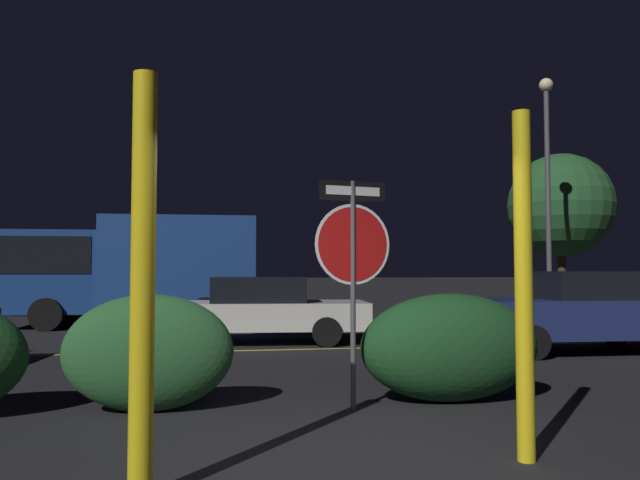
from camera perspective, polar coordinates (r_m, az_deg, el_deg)
The scene contains 12 objects.
ground_plane at distance 5.15m, azimuth 2.34°, elevation -20.16°, with size 260.00×260.00×0.00m, color black.
road_center_stripe at distance 12.24m, azimuth -5.07°, elevation -9.99°, with size 43.23×0.12×0.01m, color gold.
stop_sign at distance 6.97m, azimuth 3.02°, elevation -0.69°, with size 0.89×0.18×2.54m.
yellow_pole_left at distance 4.41m, azimuth -15.90°, elevation -3.81°, with size 0.17×0.17×2.90m, color yellow.
yellow_pole_right at distance 5.36m, azimuth 18.13°, elevation -3.83°, with size 0.15×0.15×2.85m, color yellow.
hedge_bush_2 at distance 7.16m, azimuth -15.37°, elevation -9.90°, with size 1.84×0.73×1.28m, color #285B2D.
hedge_bush_3 at distance 7.60m, azimuth 11.81°, elevation -9.57°, with size 2.17×0.99×1.26m, color #19421E.
passing_car_3 at distance 13.46m, azimuth -6.10°, elevation -6.35°, with size 5.10×2.25×1.40m.
passing_car_4 at distance 12.84m, azimuth 22.51°, elevation -6.08°, with size 4.50×2.08×1.52m.
delivery_truck at distance 18.05m, azimuth -16.87°, elevation -2.33°, with size 6.71×2.64×3.01m.
street_lamp at distance 21.02m, azimuth 20.08°, elevation 6.24°, with size 0.44×0.44×7.64m.
tree_0 at distance 26.44m, azimuth 21.14°, elevation 2.94°, with size 4.09×4.09×6.16m.
Camera 1 is at (-1.04, -4.80, 1.53)m, focal length 35.00 mm.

